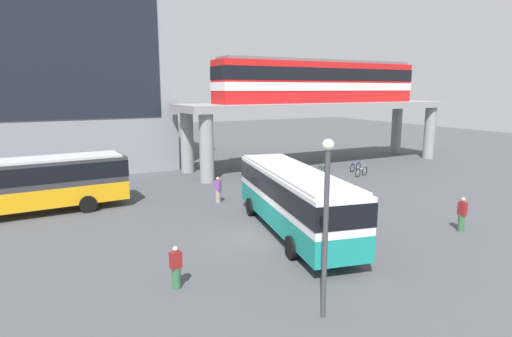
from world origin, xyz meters
TOP-DOWN VIEW (x-y plane):
  - ground_plane at (0.00, 10.00)m, footprint 120.00×120.00m
  - elevated_platform at (14.69, 15.05)m, footprint 26.92×6.11m
  - train at (14.51, 15.05)m, footprint 20.35×2.96m
  - bus_main at (1.81, -0.35)m, footprint 4.79×11.33m
  - bus_secondary at (-9.90, 9.41)m, footprint 11.15×3.14m
  - bicycle_black at (10.08, 11.26)m, footprint 1.73×0.58m
  - bicycle_blue at (15.55, 10.86)m, footprint 1.70×0.67m
  - bicycle_silver at (14.53, 8.95)m, footprint 1.73×0.57m
  - bicycle_green at (12.40, 11.35)m, footprint 1.66×0.77m
  - bicycle_red at (7.33, 10.42)m, footprint 1.68×0.73m
  - pedestrian_walking_across at (-5.20, -3.46)m, footprint 0.43×0.32m
  - pedestrian_by_bike_rack at (0.76, 6.73)m, footprint 0.41×0.47m
  - pedestrian_near_building at (9.48, -4.11)m, footprint 0.32×0.41m
  - lamp_post at (-1.71, -7.54)m, footprint 0.36×0.36m

SIDE VIEW (x-z plane):
  - ground_plane at x=0.00m, z-range 0.00..0.00m
  - bicycle_black at x=10.08m, z-range -0.16..0.88m
  - bicycle_blue at x=15.55m, z-range -0.16..0.88m
  - bicycle_silver at x=14.53m, z-range -0.16..0.88m
  - bicycle_green at x=12.40m, z-range -0.16..0.88m
  - bicycle_red at x=7.33m, z-range -0.16..0.88m
  - pedestrian_walking_across at x=-5.20m, z-range -0.05..1.55m
  - pedestrian_by_bike_rack at x=0.76m, z-range -0.05..1.62m
  - pedestrian_near_building at x=9.48m, z-range -0.05..1.71m
  - bus_main at x=1.81m, z-range 0.38..3.60m
  - bus_secondary at x=-9.90m, z-range 0.38..3.60m
  - lamp_post at x=-1.71m, z-range 0.55..6.22m
  - elevated_platform at x=14.69m, z-range 2.03..7.88m
  - train at x=14.51m, z-range 5.90..9.74m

